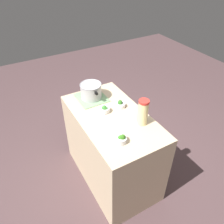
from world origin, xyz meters
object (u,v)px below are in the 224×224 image
Objects in this scene: broccoli_bowl_front at (104,109)px; broccoli_bowl_back at (121,139)px; broccoli_bowl_center at (120,104)px; lemonade_pitcher at (143,112)px; cooking_pot at (91,91)px.

broccoli_bowl_back is (-0.46, 0.08, 0.00)m from broccoli_bowl_front.
broccoli_bowl_back is (-0.46, 0.27, 0.00)m from broccoli_bowl_center.
broccoli_bowl_back is (-0.12, 0.32, -0.10)m from lemonade_pitcher.
broccoli_bowl_front is at bearing 89.00° from broccoli_bowl_center.
cooking_pot is 0.37m from broccoli_bowl_center.
cooking_pot reaches higher than broccoli_bowl_center.
lemonade_pitcher is 0.43m from broccoli_bowl_front.
broccoli_bowl_front is (0.34, 0.23, -0.10)m from lemonade_pitcher.
lemonade_pitcher reaches higher than broccoli_bowl_front.
lemonade_pitcher is at bearing -145.93° from broccoli_bowl_front.
broccoli_bowl_back is (-0.77, 0.08, -0.06)m from cooking_pot.
lemonade_pitcher is at bearing -172.54° from broccoli_bowl_center.
cooking_pot is at bearing -5.64° from broccoli_bowl_back.
broccoli_bowl_center is at bearing -30.43° from broccoli_bowl_back.
lemonade_pitcher is 2.35× the size of broccoli_bowl_front.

